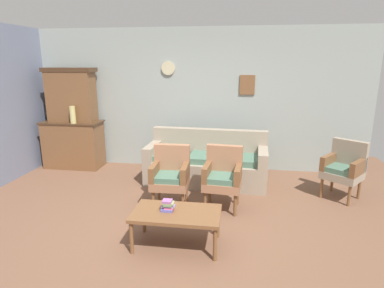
# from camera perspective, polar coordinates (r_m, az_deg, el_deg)

# --- Properties ---
(ground_plane) EXTENTS (7.68, 7.68, 0.00)m
(ground_plane) POSITION_cam_1_polar(r_m,az_deg,el_deg) (4.18, -3.29, -15.24)
(ground_plane) COLOR brown
(wall_back_with_decor) EXTENTS (6.40, 0.09, 2.70)m
(wall_back_with_decor) POSITION_cam_1_polar(r_m,az_deg,el_deg) (6.27, 1.36, 7.87)
(wall_back_with_decor) COLOR #939E99
(wall_back_with_decor) RESTS_ON ground
(side_cabinet) EXTENTS (1.16, 0.55, 0.93)m
(side_cabinet) POSITION_cam_1_polar(r_m,az_deg,el_deg) (6.84, -20.30, -0.02)
(side_cabinet) COLOR brown
(side_cabinet) RESTS_ON ground
(cabinet_upper_hutch) EXTENTS (0.99, 0.38, 1.03)m
(cabinet_upper_hutch) POSITION_cam_1_polar(r_m,az_deg,el_deg) (6.75, -20.71, 8.27)
(cabinet_upper_hutch) COLOR brown
(cabinet_upper_hutch) RESTS_ON side_cabinet
(vase_on_cabinet) EXTENTS (0.11, 0.11, 0.33)m
(vase_on_cabinet) POSITION_cam_1_polar(r_m,az_deg,el_deg) (6.49, -20.47, 4.90)
(vase_on_cabinet) COLOR #C8BB72
(vase_on_cabinet) RESTS_ON side_cabinet
(floral_couch) EXTENTS (2.11, 0.91, 0.90)m
(floral_couch) POSITION_cam_1_polar(r_m,az_deg,el_deg) (5.63, 2.61, -3.61)
(floral_couch) COLOR gray
(floral_couch) RESTS_ON ground
(armchair_row_middle) EXTENTS (0.53, 0.50, 0.90)m
(armchair_row_middle) POSITION_cam_1_polar(r_m,az_deg,el_deg) (4.65, -3.85, -5.33)
(armchair_row_middle) COLOR #9E6B4C
(armchair_row_middle) RESTS_ON ground
(armchair_near_couch_end) EXTENTS (0.56, 0.53, 0.90)m
(armchair_near_couch_end) POSITION_cam_1_polar(r_m,az_deg,el_deg) (4.62, 5.51, -5.51)
(armchair_near_couch_end) COLOR #9E6B4C
(armchair_near_couch_end) RESTS_ON ground
(wingback_chair_by_fireplace) EXTENTS (0.71, 0.71, 0.90)m
(wingback_chair_by_fireplace) POSITION_cam_1_polar(r_m,az_deg,el_deg) (5.46, 25.44, -3.72)
(wingback_chair_by_fireplace) COLOR gray
(wingback_chair_by_fireplace) RESTS_ON ground
(coffee_table) EXTENTS (1.00, 0.56, 0.42)m
(coffee_table) POSITION_cam_1_polar(r_m,az_deg,el_deg) (3.73, -2.78, -12.57)
(coffee_table) COLOR brown
(coffee_table) RESTS_ON ground
(book_stack_on_table) EXTENTS (0.16, 0.11, 0.13)m
(book_stack_on_table) POSITION_cam_1_polar(r_m,az_deg,el_deg) (3.71, -4.30, -10.85)
(book_stack_on_table) COLOR #625FAE
(book_stack_on_table) RESTS_ON coffee_table
(floor_vase_by_wall) EXTENTS (0.22, 0.22, 0.71)m
(floor_vase_by_wall) POSITION_cam_1_polar(r_m,az_deg,el_deg) (6.32, 27.35, -2.98)
(floor_vase_by_wall) COLOR slate
(floor_vase_by_wall) RESTS_ON ground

